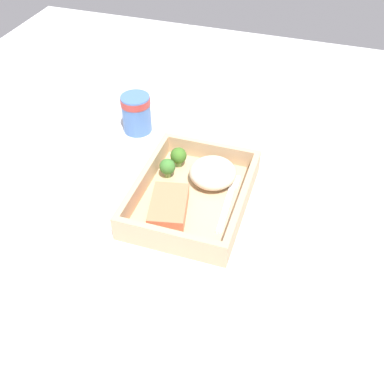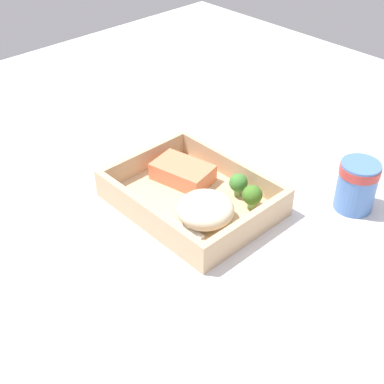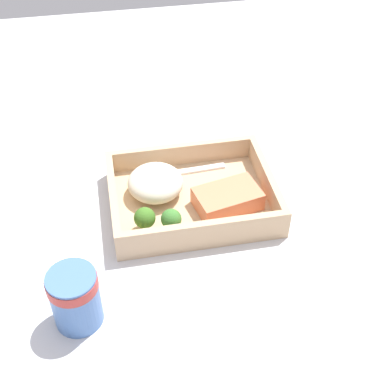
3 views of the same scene
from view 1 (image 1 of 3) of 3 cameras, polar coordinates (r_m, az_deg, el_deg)
The scene contains 10 objects.
ground_plane at distance 87.25cm, azimuth 0.00°, elevation -1.78°, with size 160.00×160.00×2.00cm, color silver.
takeout_tray at distance 86.13cm, azimuth 0.00°, elevation -1.02°, with size 26.71×20.65×1.20cm, color tan.
tray_rim at distance 84.37cm, azimuth 0.00°, elevation 0.23°, with size 26.71×20.65×3.94cm.
salmon_fillet at distance 81.71cm, azimuth -2.98°, elevation -1.98°, with size 10.30×6.46×3.13cm, color #E87A53.
mashed_potatoes at distance 87.70cm, azimuth 2.66°, elevation 2.47°, with size 9.19×9.27×4.68cm, color beige.
broccoli_floret_1 at distance 88.93cm, azimuth -3.14°, elevation 3.18°, with size 3.19×3.19×4.13cm.
broccoli_floret_2 at distance 91.51cm, azimuth -1.73°, elevation 4.59°, with size 3.35×3.35×4.24cm.
fork at distance 85.55cm, azimuth 4.68°, elevation -0.82°, with size 15.87×2.55×0.44cm.
paper_cup at distance 103.27cm, azimuth -7.09°, elevation 10.08°, with size 6.67×6.67×8.82cm.
receipt_slip at distance 103.77cm, azimuth 0.97°, elevation 7.40°, with size 8.80×14.16×0.24cm, color white.
Camera 1 is at (-59.05, -19.17, 60.31)cm, focal length 42.00 mm.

